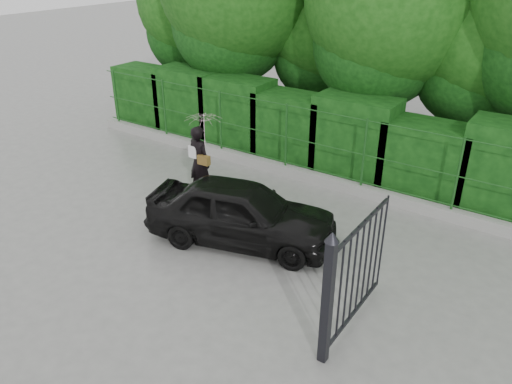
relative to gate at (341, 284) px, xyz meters
The scene contains 7 objects.
ground 4.81m from the gate, behind, with size 80.00×80.00×0.00m, color gray.
kerb 7.04m from the gate, 131.36° to the left, with size 14.00×0.25×0.30m, color #9E9E99.
fence 6.82m from the gate, 129.97° to the left, with size 14.13×0.06×1.80m.
hedge 7.74m from the gate, 126.45° to the left, with size 14.20×1.20×2.30m.
gate is the anchor object (origin of this frame).
woman 6.10m from the gate, 150.79° to the left, with size 0.98×0.96×2.21m.
car 3.61m from the gate, 151.97° to the left, with size 1.67×4.14×1.41m, color black.
Camera 1 is at (7.08, -6.67, 5.92)m, focal length 35.00 mm.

